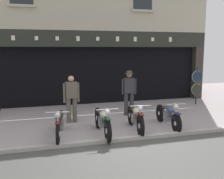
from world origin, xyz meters
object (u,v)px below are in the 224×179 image
Objects in this scene: motorcycle_center_right at (168,115)px; advert_board_near at (39,68)px; shopkeeper_center at (129,91)px; motorcycle_center at (135,117)px; motorcycle_center_left at (103,121)px; tyre_sign_pole at (197,83)px; motorcycle_left at (60,123)px; salesman_left at (71,97)px.

motorcycle_center_right is 6.06m from advert_board_near.
advert_board_near is at bearing -28.86° from shopkeeper_center.
motorcycle_center_left is at bearing 13.87° from motorcycle_center.
shopkeeper_center is at bearing -96.07° from motorcycle_center.
shopkeeper_center is 0.99× the size of tyre_sign_pole.
motorcycle_center reaches higher than motorcycle_center_right.
motorcycle_center is 1.15m from motorcycle_center_right.
motorcycle_left is 1.18× the size of tyre_sign_pole.
motorcycle_center_left is 2.61m from shopkeeper_center.
tyre_sign_pole is (5.17, 3.03, 0.54)m from motorcycle_center_left.
motorcycle_left is at bearing 5.29° from motorcycle_center_right.
salesman_left is at bearing -166.49° from tyre_sign_pole.
motorcycle_center_right is at bearing -169.42° from motorcycle_center.
motorcycle_left is at bearing 44.46° from shopkeeper_center.
motorcycle_center is 2.37m from salesman_left.
motorcycle_center_right is 2.05m from shopkeeper_center.
salesman_left reaches higher than motorcycle_center.
advert_board_near is at bearing 166.67° from tyre_sign_pole.
salesman_left reaches higher than motorcycle_left.
salesman_left is (0.55, 1.48, 0.48)m from motorcycle_left.
motorcycle_left is 1.65m from salesman_left.
motorcycle_left is at bearing 65.24° from salesman_left.
motorcycle_center is (2.31, -0.03, 0.02)m from motorcycle_left.
salesman_left reaches higher than motorcycle_center_left.
shopkeeper_center is (2.79, 1.89, 0.53)m from motorcycle_left.
salesman_left is at bearing 20.61° from shopkeeper_center.
motorcycle_center_left is 1.05× the size of motorcycle_center.
salesman_left is (-1.76, 1.51, 0.46)m from motorcycle_center.
motorcycle_center_right is at bearing 149.02° from salesman_left.
motorcycle_center_right is (3.46, 0.02, -0.01)m from motorcycle_left.
salesman_left is at bearing -100.97° from motorcycle_left.
shopkeeper_center is at bearing -174.19° from salesman_left.
motorcycle_left is at bearing -155.72° from tyre_sign_pole.
motorcycle_center is 2.04m from shopkeeper_center.
salesman_left is (-0.68, 1.63, 0.46)m from motorcycle_center_left.
motorcycle_center is 5.05m from tyre_sign_pole.
motorcycle_left is 1.82× the size of advert_board_near.
motorcycle_center is at bearing -58.97° from advert_board_near.
shopkeeper_center reaches higher than motorcycle_center_left.
motorcycle_center_left is at bearing 108.40° from salesman_left.
motorcycle_center_left is 1.07× the size of motorcycle_center_right.
motorcycle_center is at bearing -171.34° from motorcycle_left.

